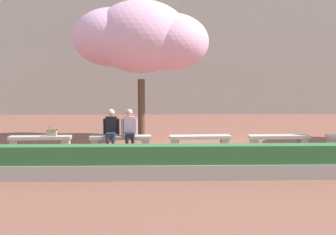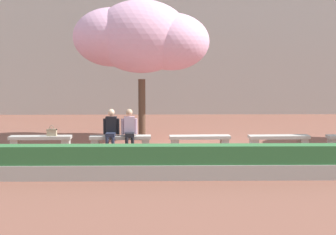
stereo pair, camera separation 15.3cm
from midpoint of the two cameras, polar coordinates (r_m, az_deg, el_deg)
name	(u,v)px [view 2 (the right image)]	position (r m, az deg, el deg)	size (l,w,h in m)	color
ground_plane	(200,150)	(14.85, 4.19, -3.92)	(100.00, 100.00, 0.00)	brown
building_facade	(182,30)	(27.12, 1.90, 10.66)	(28.00, 4.00, 9.31)	#B7B2A8
stone_bench_west_end	(41,140)	(15.19, -15.00, -2.71)	(1.93, 0.49, 0.45)	#ADA89E
stone_bench_near_west	(120,140)	(14.79, -5.53, -2.77)	(1.93, 0.49, 0.45)	#ADA89E
stone_bench_center	(200,140)	(14.80, 4.20, -2.75)	(1.93, 0.49, 0.45)	#ADA89E
stone_bench_near_east	(279,140)	(15.23, 13.64, -2.65)	(1.93, 0.49, 0.45)	#ADA89E
person_seated_left	(111,128)	(14.70, -6.66, -1.29)	(0.51, 0.68, 1.29)	black
person_seated_right	(129,128)	(14.66, -4.44, -1.29)	(0.51, 0.70, 1.29)	black
handbag	(52,132)	(15.05, -13.70, -1.71)	(0.30, 0.15, 0.34)	tan
cherry_tree_main	(141,38)	(16.68, -3.06, 9.61)	(4.81, 3.33, 4.91)	#513828
planter_hedge_foreground	(213,162)	(11.10, 5.93, -5.45)	(15.47, 0.50, 0.80)	#ADA89E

